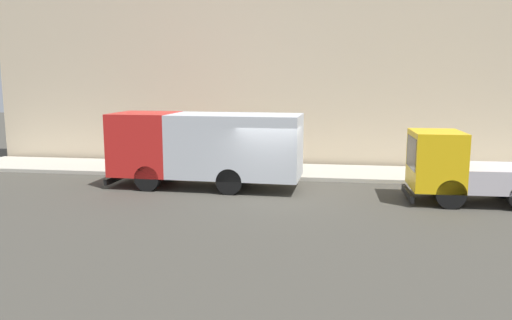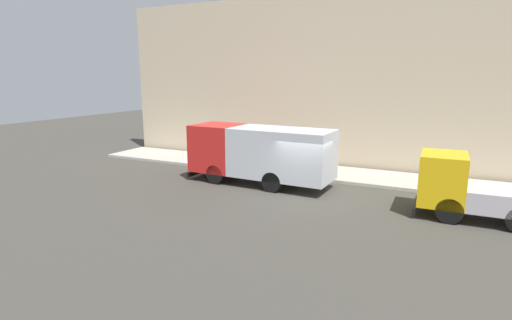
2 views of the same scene
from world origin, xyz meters
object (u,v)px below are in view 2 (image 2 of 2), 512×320
Objects in this scene: large_utility_truck at (260,152)px; street_sign_post at (290,145)px; small_flatbed_truck at (476,190)px; pedestrian_walking at (230,147)px.

large_utility_truck reaches higher than street_sign_post.
small_flatbed_truck is 3.01× the size of pedestrian_walking.
large_utility_truck is at bearing 86.88° from pedestrian_walking.
large_utility_truck reaches higher than small_flatbed_truck.
small_flatbed_truck is at bearing -94.04° from large_utility_truck.
street_sign_post is (-1.08, -4.35, 0.62)m from pedestrian_walking.
street_sign_post reaches higher than pedestrian_walking.
pedestrian_walking is (4.33, 13.19, -0.06)m from small_flatbed_truck.
street_sign_post is at bearing 69.11° from small_flatbed_truck.
pedestrian_walking is at bearing 49.62° from large_utility_truck.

